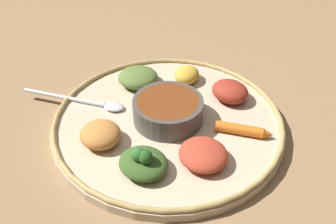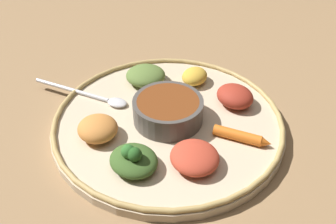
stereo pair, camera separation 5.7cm
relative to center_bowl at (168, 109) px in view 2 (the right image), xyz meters
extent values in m
plane|color=olive|center=(0.00, 0.00, -0.03)|extent=(2.40, 2.40, 0.00)
cylinder|color=#C6B293|center=(0.00, 0.00, -0.03)|extent=(0.36, 0.36, 0.01)
torus|color=tan|center=(0.00, 0.00, -0.02)|extent=(0.36, 0.36, 0.01)
cylinder|color=#4C4742|center=(0.00, 0.00, 0.00)|extent=(0.11, 0.11, 0.04)
cylinder|color=brown|center=(0.00, 0.00, 0.01)|extent=(0.10, 0.10, 0.01)
ellipsoid|color=silver|center=(0.04, 0.08, -0.02)|extent=(0.04, 0.04, 0.01)
cylinder|color=silver|center=(0.08, 0.16, -0.02)|extent=(0.07, 0.14, 0.01)
ellipsoid|color=#385623|center=(-0.10, 0.05, -0.01)|extent=(0.09, 0.09, 0.03)
sphere|color=#23511E|center=(-0.11, 0.05, 0.01)|extent=(0.02, 0.02, 0.02)
sphere|color=#2D6628|center=(-0.10, 0.06, 0.01)|extent=(0.02, 0.02, 0.02)
cylinder|color=orange|center=(-0.05, -0.10, -0.01)|extent=(0.04, 0.07, 0.02)
cone|color=orange|center=(-0.07, -0.14, -0.01)|extent=(0.02, 0.02, 0.01)
ellipsoid|color=#C67A38|center=(-0.04, 0.10, -0.01)|extent=(0.08, 0.08, 0.03)
ellipsoid|color=#B73D28|center=(-0.10, -0.03, -0.01)|extent=(0.09, 0.09, 0.03)
ellipsoid|color=#567033|center=(0.11, 0.04, -0.01)|extent=(0.07, 0.07, 0.03)
ellipsoid|color=gold|center=(0.10, -0.05, -0.01)|extent=(0.07, 0.06, 0.03)
ellipsoid|color=maroon|center=(0.04, -0.11, 0.00)|extent=(0.08, 0.08, 0.03)
camera|label=1|loc=(-0.44, 0.07, 0.35)|focal=39.53mm
camera|label=2|loc=(-0.45, 0.02, 0.35)|focal=39.53mm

